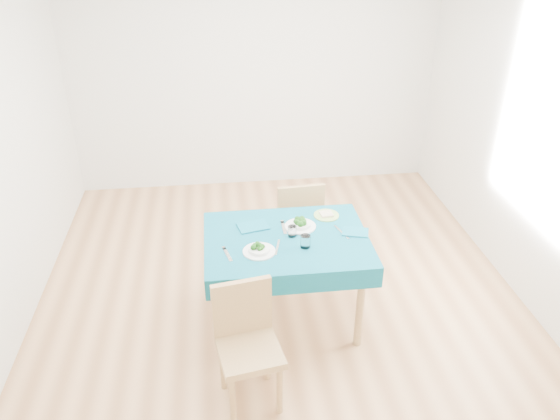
{
  "coord_description": "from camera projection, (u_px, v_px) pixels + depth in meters",
  "views": [
    {
      "loc": [
        -0.45,
        -3.61,
        2.88
      ],
      "look_at": [
        0.0,
        0.0,
        0.85
      ],
      "focal_mm": 35.0,
      "sensor_mm": 36.0,
      "label": 1
    }
  ],
  "objects": [
    {
      "name": "room_shell",
      "position": [
        280.0,
        150.0,
        3.92
      ],
      "size": [
        4.02,
        4.52,
        2.73
      ],
      "color": "#A47044",
      "rests_on": "ground"
    },
    {
      "name": "napkin_far",
      "position": [
        355.0,
        232.0,
        4.05
      ],
      "size": [
        0.22,
        0.18,
        0.01
      ],
      "primitive_type": "cube",
      "rotation": [
        0.0,
        0.0,
        -0.28
      ],
      "color": "#0D5C72",
      "rests_on": "table"
    },
    {
      "name": "bowl_far",
      "position": [
        300.0,
        223.0,
        4.11
      ],
      "size": [
        0.24,
        0.24,
        0.07
      ],
      "primitive_type": null,
      "color": "white",
      "rests_on": "table"
    },
    {
      "name": "chair_near",
      "position": [
        249.0,
        345.0,
        3.41
      ],
      "size": [
        0.45,
        0.48,
        0.96
      ],
      "primitive_type": "cube",
      "rotation": [
        0.0,
        0.0,
        0.17
      ],
      "color": "#A17C4B",
      "rests_on": "ground"
    },
    {
      "name": "table",
      "position": [
        286.0,
        280.0,
        4.17
      ],
      "size": [
        1.19,
        0.9,
        0.76
      ],
      "primitive_type": "cube",
      "color": "#095267",
      "rests_on": "ground"
    },
    {
      "name": "chair_far",
      "position": [
        296.0,
        212.0,
        4.85
      ],
      "size": [
        0.43,
        0.47,
        1.0
      ],
      "primitive_type": "cube",
      "rotation": [
        0.0,
        0.0,
        3.22
      ],
      "color": "#A17C4B",
      "rests_on": "ground"
    },
    {
      "name": "tumbler_side",
      "position": [
        305.0,
        241.0,
        3.86
      ],
      "size": [
        0.07,
        0.07,
        0.09
      ],
      "primitive_type": "cylinder",
      "color": "white",
      "rests_on": "table"
    },
    {
      "name": "napkin_near",
      "position": [
        253.0,
        226.0,
        4.12
      ],
      "size": [
        0.25,
        0.2,
        0.01
      ],
      "primitive_type": "cube",
      "rotation": [
        0.0,
        0.0,
        0.22
      ],
      "color": "#0D5C72",
      "rests_on": "table"
    },
    {
      "name": "fork_near",
      "position": [
        228.0,
        254.0,
        3.79
      ],
      "size": [
        0.07,
        0.18,
        0.0
      ],
      "primitive_type": "cube",
      "rotation": [
        0.0,
        0.0,
        0.25
      ],
      "color": "silver",
      "rests_on": "table"
    },
    {
      "name": "fork_far",
      "position": [
        284.0,
        228.0,
        4.11
      ],
      "size": [
        0.03,
        0.19,
        0.0
      ],
      "primitive_type": "cube",
      "rotation": [
        0.0,
        0.0,
        0.0
      ],
      "color": "silver",
      "rests_on": "table"
    },
    {
      "name": "knife_far",
      "position": [
        342.0,
        232.0,
        4.05
      ],
      "size": [
        0.08,
        0.21,
        0.0
      ],
      "primitive_type": "cube",
      "rotation": [
        0.0,
        0.0,
        0.3
      ],
      "color": "silver",
      "rests_on": "table"
    },
    {
      "name": "side_plate",
      "position": [
        326.0,
        215.0,
        4.27
      ],
      "size": [
        0.2,
        0.2,
        0.01
      ],
      "primitive_type": "cylinder",
      "color": "#93BE5D",
      "rests_on": "table"
    },
    {
      "name": "knife_near",
      "position": [
        277.0,
        247.0,
        3.88
      ],
      "size": [
        0.06,
        0.2,
        0.0
      ],
      "primitive_type": "cube",
      "rotation": [
        0.0,
        0.0,
        -0.24
      ],
      "color": "silver",
      "rests_on": "table"
    },
    {
      "name": "bowl_near",
      "position": [
        259.0,
        248.0,
        3.81
      ],
      "size": [
        0.23,
        0.23,
        0.07
      ],
      "primitive_type": null,
      "color": "white",
      "rests_on": "table"
    },
    {
      "name": "bread_slice",
      "position": [
        326.0,
        214.0,
        4.26
      ],
      "size": [
        0.11,
        0.11,
        0.01
      ],
      "primitive_type": "cube",
      "rotation": [
        0.0,
        0.0,
        0.11
      ],
      "color": "beige",
      "rests_on": "side_plate"
    },
    {
      "name": "tumbler_center",
      "position": [
        292.0,
        231.0,
        3.99
      ],
      "size": [
        0.06,
        0.06,
        0.08
      ],
      "primitive_type": "cylinder",
      "color": "white",
      "rests_on": "table"
    }
  ]
}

